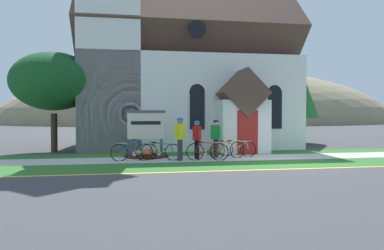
% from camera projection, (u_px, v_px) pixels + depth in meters
% --- Properties ---
extents(ground, '(140.00, 140.00, 0.00)m').
position_uv_depth(ground, '(249.00, 151.00, 18.64)').
color(ground, '#3D3D3F').
extents(sidewalk_slab, '(32.00, 2.00, 0.01)m').
position_uv_depth(sidewalk_slab, '(209.00, 158.00, 15.56)').
color(sidewalk_slab, '#B7B5AD').
rests_on(sidewalk_slab, ground).
extents(grass_verge, '(32.00, 2.25, 0.01)m').
position_uv_depth(grass_verge, '(221.00, 165.00, 13.47)').
color(grass_verge, '#2D6628').
rests_on(grass_verge, ground).
extents(church_lawn, '(24.00, 1.83, 0.01)m').
position_uv_depth(church_lawn, '(201.00, 154.00, 17.45)').
color(church_lawn, '#2D6628').
rests_on(church_lawn, ground).
extents(curb_paint_stripe, '(28.00, 0.16, 0.01)m').
position_uv_depth(curb_paint_stripe, '(231.00, 171.00, 12.21)').
color(curb_paint_stripe, yellow).
rests_on(curb_paint_stripe, ground).
extents(church_building, '(12.39, 11.87, 13.30)m').
position_uv_depth(church_building, '(178.00, 68.00, 22.72)').
color(church_building, white).
rests_on(church_building, ground).
extents(church_sign, '(1.79, 0.22, 2.09)m').
position_uv_depth(church_sign, '(146.00, 127.00, 16.39)').
color(church_sign, '#474C56').
rests_on(church_sign, ground).
extents(flower_bed, '(1.99, 1.99, 0.34)m').
position_uv_depth(flower_bed, '(146.00, 155.00, 16.09)').
color(flower_bed, '#382319').
rests_on(flower_bed, ground).
extents(bicycle_green, '(1.71, 0.45, 0.82)m').
position_uv_depth(bicycle_green, '(207.00, 151.00, 14.88)').
color(bicycle_green, black).
rests_on(bicycle_green, ground).
extents(bicycle_silver, '(1.69, 0.56, 0.83)m').
position_uv_depth(bicycle_silver, '(227.00, 150.00, 15.46)').
color(bicycle_silver, black).
rests_on(bicycle_silver, ground).
extents(bicycle_black, '(1.66, 0.54, 0.78)m').
position_uv_depth(bicycle_black, '(161.00, 151.00, 14.97)').
color(bicycle_black, black).
rests_on(bicycle_black, ground).
extents(bicycle_orange, '(1.62, 0.67, 0.76)m').
position_uv_depth(bicycle_orange, '(237.00, 148.00, 16.33)').
color(bicycle_orange, black).
rests_on(bicycle_orange, ground).
extents(bicycle_red, '(1.73, 0.08, 0.81)m').
position_uv_depth(bicycle_red, '(132.00, 152.00, 14.73)').
color(bicycle_red, black).
rests_on(bicycle_red, ground).
extents(cyclist_in_yellow_jersey, '(0.31, 0.71, 1.64)m').
position_uv_depth(cyclist_in_yellow_jersey, '(197.00, 137.00, 15.30)').
color(cyclist_in_yellow_jersey, black).
rests_on(cyclist_in_yellow_jersey, ground).
extents(cyclist_in_orange_jersey, '(0.50, 0.63, 1.78)m').
position_uv_depth(cyclist_in_orange_jersey, '(180.00, 135.00, 14.76)').
color(cyclist_in_orange_jersey, '#2D2D33').
rests_on(cyclist_in_orange_jersey, ground).
extents(cyclist_in_red_jersey, '(0.41, 0.73, 1.67)m').
position_uv_depth(cyclist_in_red_jersey, '(216.00, 136.00, 15.75)').
color(cyclist_in_red_jersey, '#2D2D33').
rests_on(cyclist_in_red_jersey, ground).
extents(roadside_conifer, '(4.02, 4.02, 7.23)m').
position_uv_depth(roadside_conifer, '(287.00, 76.00, 23.57)').
color(roadside_conifer, '#3D2D1E').
rests_on(roadside_conifer, ground).
extents(yard_deciduous_tree, '(4.21, 4.21, 5.04)m').
position_uv_depth(yard_deciduous_tree, '(54.00, 82.00, 18.22)').
color(yard_deciduous_tree, '#3D2D1E').
rests_on(yard_deciduous_tree, ground).
extents(distant_hill, '(83.84, 45.68, 23.39)m').
position_uv_depth(distant_hill, '(204.00, 123.00, 77.32)').
color(distant_hill, '#847A5B').
rests_on(distant_hill, ground).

